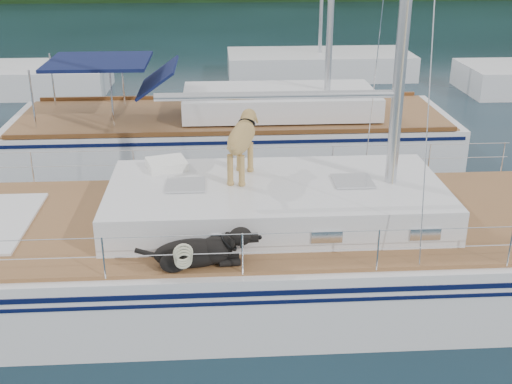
{
  "coord_description": "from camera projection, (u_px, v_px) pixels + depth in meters",
  "views": [
    {
      "loc": [
        -0.09,
        -9.2,
        5.49
      ],
      "look_at": [
        0.5,
        0.2,
        1.6
      ],
      "focal_mm": 45.0,
      "sensor_mm": 36.0,
      "label": 1
    }
  ],
  "objects": [
    {
      "name": "neighbor_sailboat",
      "position": [
        237.0,
        133.0,
        16.36
      ],
      "size": [
        11.0,
        3.5,
        13.3
      ],
      "color": "white",
      "rests_on": "ground"
    },
    {
      "name": "main_sailboat",
      "position": [
        231.0,
        250.0,
        10.33
      ],
      "size": [
        12.0,
        3.82,
        14.01
      ],
      "color": "white",
      "rests_on": "ground"
    },
    {
      "name": "ground",
      "position": [
        227.0,
        287.0,
        10.58
      ],
      "size": [
        120.0,
        120.0,
        0.0
      ],
      "primitive_type": "plane",
      "color": "black",
      "rests_on": "ground"
    },
    {
      "name": "bg_boat_center",
      "position": [
        319.0,
        65.0,
        25.4
      ],
      "size": [
        7.2,
        3.0,
        11.65
      ],
      "color": "white",
      "rests_on": "ground"
    }
  ]
}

